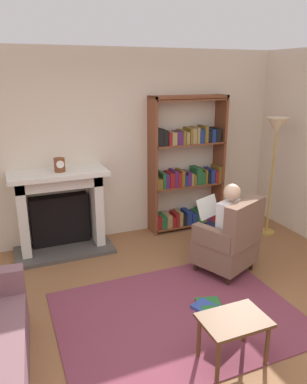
{
  "coord_description": "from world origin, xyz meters",
  "views": [
    {
      "loc": [
        -1.46,
        -2.59,
        2.37
      ],
      "look_at": [
        0.1,
        1.2,
        1.05
      ],
      "focal_mm": 34.8,
      "sensor_mm": 36.0,
      "label": 1
    }
  ],
  "objects_px": {
    "armchair_reading": "(230,241)",
    "floor_lamp": "(276,136)",
    "seated_reader": "(223,223)",
    "mantel_clock": "(60,165)",
    "bookshelf": "(187,169)",
    "fireplace": "(60,208)",
    "side_table": "(234,325)"
  },
  "relations": [
    {
      "from": "mantel_clock",
      "to": "fireplace",
      "type": "bearing_deg",
      "value": 104.84
    },
    {
      "from": "fireplace",
      "to": "mantel_clock",
      "type": "distance_m",
      "value": 0.64
    },
    {
      "from": "armchair_reading",
      "to": "floor_lamp",
      "type": "xyz_separation_m",
      "value": [
        1.21,
        0.78,
        1.07
      ]
    },
    {
      "from": "fireplace",
      "to": "armchair_reading",
      "type": "xyz_separation_m",
      "value": [
        1.79,
        -1.44,
        -0.18
      ]
    },
    {
      "from": "mantel_clock",
      "to": "bookshelf",
      "type": "distance_m",
      "value": 1.95
    },
    {
      "from": "fireplace",
      "to": "side_table",
      "type": "distance_m",
      "value": 2.91
    },
    {
      "from": "side_table",
      "to": "floor_lamp",
      "type": "relative_size",
      "value": 0.32
    },
    {
      "from": "armchair_reading",
      "to": "seated_reader",
      "type": "bearing_deg",
      "value": -90.0
    },
    {
      "from": "fireplace",
      "to": "bookshelf",
      "type": "bearing_deg",
      "value": 1.09
    },
    {
      "from": "floor_lamp",
      "to": "side_table",
      "type": "bearing_deg",
      "value": -134.27
    },
    {
      "from": "bookshelf",
      "to": "floor_lamp",
      "type": "relative_size",
      "value": 1.16
    },
    {
      "from": "bookshelf",
      "to": "seated_reader",
      "type": "relative_size",
      "value": 1.8
    },
    {
      "from": "fireplace",
      "to": "side_table",
      "type": "relative_size",
      "value": 2.34
    },
    {
      "from": "side_table",
      "to": "floor_lamp",
      "type": "xyz_separation_m",
      "value": [
        2.02,
        2.07,
        1.14
      ]
    },
    {
      "from": "seated_reader",
      "to": "mantel_clock",
      "type": "bearing_deg",
      "value": -59.41
    },
    {
      "from": "fireplace",
      "to": "armchair_reading",
      "type": "bearing_deg",
      "value": -38.76
    },
    {
      "from": "fireplace",
      "to": "side_table",
      "type": "xyz_separation_m",
      "value": [
        0.98,
        -2.73,
        -0.24
      ]
    },
    {
      "from": "mantel_clock",
      "to": "armchair_reading",
      "type": "xyz_separation_m",
      "value": [
        1.77,
        -1.34,
        -0.81
      ]
    },
    {
      "from": "floor_lamp",
      "to": "seated_reader",
      "type": "bearing_deg",
      "value": -151.76
    },
    {
      "from": "fireplace",
      "to": "seated_reader",
      "type": "xyz_separation_m",
      "value": [
        1.74,
        -1.33,
        0.02
      ]
    },
    {
      "from": "mantel_clock",
      "to": "seated_reader",
      "type": "bearing_deg",
      "value": -35.65
    },
    {
      "from": "bookshelf",
      "to": "armchair_reading",
      "type": "height_order",
      "value": "bookshelf"
    },
    {
      "from": "floor_lamp",
      "to": "bookshelf",
      "type": "bearing_deg",
      "value": 146.59
    },
    {
      "from": "mantel_clock",
      "to": "side_table",
      "type": "height_order",
      "value": "mantel_clock"
    },
    {
      "from": "seated_reader",
      "to": "side_table",
      "type": "height_order",
      "value": "seated_reader"
    },
    {
      "from": "seated_reader",
      "to": "floor_lamp",
      "type": "bearing_deg",
      "value": -175.52
    },
    {
      "from": "armchair_reading",
      "to": "seated_reader",
      "type": "xyz_separation_m",
      "value": [
        -0.05,
        0.11,
        0.2
      ]
    },
    {
      "from": "seated_reader",
      "to": "armchair_reading",
      "type": "bearing_deg",
      "value": 90.0
    },
    {
      "from": "mantel_clock",
      "to": "armchair_reading",
      "type": "distance_m",
      "value": 2.36
    },
    {
      "from": "armchair_reading",
      "to": "floor_lamp",
      "type": "height_order",
      "value": "floor_lamp"
    },
    {
      "from": "bookshelf",
      "to": "mantel_clock",
      "type": "bearing_deg",
      "value": -175.97
    },
    {
      "from": "mantel_clock",
      "to": "bookshelf",
      "type": "bearing_deg",
      "value": 4.03
    }
  ]
}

